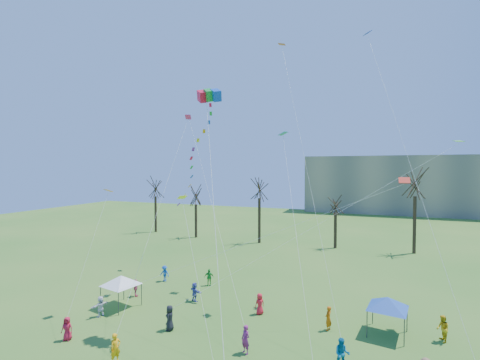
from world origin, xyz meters
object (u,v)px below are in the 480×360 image
at_px(distant_building, 426,185).
at_px(big_box_kite, 199,156).
at_px(canopy_tent_blue, 388,303).
at_px(canopy_tent_white, 121,280).

height_order(distant_building, big_box_kite, big_box_kite).
xyz_separation_m(distant_building, canopy_tent_blue, (-12.53, -72.25, -5.22)).
height_order(big_box_kite, canopy_tent_blue, big_box_kite).
distance_m(big_box_kite, canopy_tent_blue, 16.85).
xyz_separation_m(big_box_kite, canopy_tent_white, (-8.34, 1.60, -10.34)).
xyz_separation_m(big_box_kite, canopy_tent_blue, (12.51, 4.56, -10.34)).
bearing_deg(distant_building, canopy_tent_blue, -99.84).
height_order(distant_building, canopy_tent_white, distant_building).
distance_m(distant_building, big_box_kite, 80.95).
bearing_deg(canopy_tent_blue, big_box_kite, -159.96).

